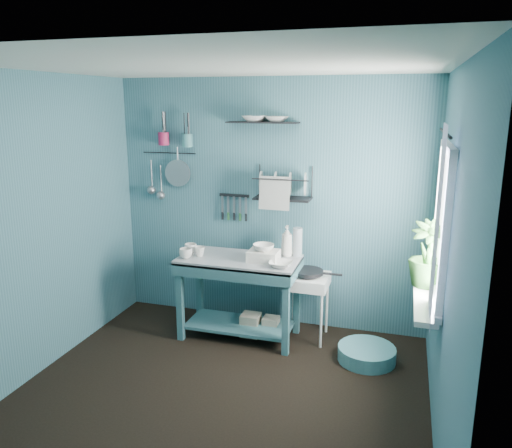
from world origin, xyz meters
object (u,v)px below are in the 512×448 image
(mug_right, at_px, (191,249))
(utensil_cup_magenta, at_px, (164,139))
(work_counter, at_px, (239,297))
(frying_pan, at_px, (308,272))
(storage_tin_large, at_px, (251,325))
(soap_bottle, at_px, (287,241))
(utensil_cup_teal, at_px, (187,140))
(water_bottle, at_px, (297,242))
(mug_left, at_px, (186,253))
(mug_mid, at_px, (200,252))
(wash_tub, at_px, (264,256))
(hotplate_stand, at_px, (307,307))
(floor_basin, at_px, (367,354))
(colander, at_px, (178,173))
(dish_rack, at_px, (283,183))
(storage_tin_small, at_px, (271,327))
(potted_plant, at_px, (428,254))

(mug_right, relative_size, utensil_cup_magenta, 0.95)
(work_counter, xyz_separation_m, frying_pan, (0.64, 0.16, 0.28))
(work_counter, xyz_separation_m, storage_tin_large, (0.10, 0.05, -0.30))
(soap_bottle, relative_size, utensil_cup_teal, 2.30)
(water_bottle, bearing_deg, mug_right, -167.83)
(mug_left, bearing_deg, utensil_cup_teal, 109.74)
(frying_pan, height_order, utensil_cup_magenta, utensil_cup_magenta)
(frying_pan, distance_m, utensil_cup_magenta, 2.00)
(mug_mid, xyz_separation_m, water_bottle, (0.90, 0.28, 0.09))
(wash_tub, distance_m, hotplate_stand, 0.69)
(work_counter, xyz_separation_m, floor_basin, (1.25, -0.14, -0.34))
(storage_tin_large, bearing_deg, floor_basin, -9.23)
(water_bottle, xyz_separation_m, frying_pan, (0.12, -0.06, -0.27))
(mug_left, xyz_separation_m, utensil_cup_magenta, (-0.46, 0.56, 1.03))
(mug_mid, distance_m, floor_basin, 1.81)
(colander, bearing_deg, hotplate_stand, -10.38)
(dish_rack, relative_size, utensil_cup_teal, 4.23)
(utensil_cup_magenta, relative_size, colander, 0.46)
(frying_pan, relative_size, utensil_cup_teal, 2.31)
(wash_tub, distance_m, colander, 1.34)
(mug_right, bearing_deg, mug_mid, -26.57)
(work_counter, distance_m, frying_pan, 0.71)
(mug_mid, relative_size, utensil_cup_magenta, 0.77)
(soap_bottle, xyz_separation_m, storage_tin_large, (-0.32, -0.15, -0.85))
(work_counter, relative_size, wash_tub, 4.08)
(wash_tub, bearing_deg, soap_bottle, 52.31)
(soap_bottle, distance_m, dish_rack, 0.56)
(water_bottle, xyz_separation_m, utensil_cup_magenta, (-1.46, 0.18, 0.94))
(water_bottle, height_order, storage_tin_small, water_bottle)
(utensil_cup_magenta, xyz_separation_m, storage_tin_large, (1.04, -0.35, -1.78))
(wash_tub, bearing_deg, colander, 157.26)
(hotplate_stand, bearing_deg, utensil_cup_teal, 169.17)
(soap_bottle, distance_m, potted_plant, 1.37)
(mug_mid, xyz_separation_m, frying_pan, (1.02, 0.22, -0.18))
(frying_pan, height_order, storage_tin_large, frying_pan)
(soap_bottle, bearing_deg, work_counter, -154.54)
(wash_tub, relative_size, frying_pan, 0.93)
(storage_tin_small, bearing_deg, mug_right, -174.29)
(dish_rack, distance_m, potted_plant, 1.55)
(potted_plant, relative_size, floor_basin, 1.03)
(potted_plant, bearing_deg, mug_mid, 172.72)
(utensil_cup_magenta, height_order, potted_plant, utensil_cup_magenta)
(mug_left, distance_m, frying_pan, 1.18)
(frying_pan, bearing_deg, utensil_cup_magenta, 171.52)
(floor_basin, bearing_deg, dish_rack, 152.04)
(colander, xyz_separation_m, storage_tin_large, (0.91, -0.38, -1.42))
(colander, relative_size, potted_plant, 0.53)
(wash_tub, height_order, water_bottle, water_bottle)
(mug_left, height_order, dish_rack, dish_rack)
(mug_left, relative_size, colander, 0.44)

